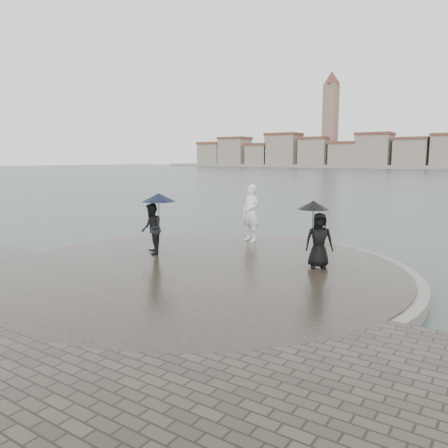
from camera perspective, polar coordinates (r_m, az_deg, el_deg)
The scene contains 6 objects.
ground at distance 10.73m, azimuth -14.68°, elevation -10.89°, with size 400.00×400.00×0.00m, color #2B3835.
kerb_ring at distance 13.14m, azimuth -3.17°, elevation -6.27°, with size 12.50×12.50×0.32m, color gray.
quay_tip at distance 13.14m, azimuth -3.17°, elevation -6.18°, with size 11.90×11.90×0.36m, color #2D261E.
statue at distance 16.79m, azimuth 3.53°, elevation 1.46°, with size 0.80×0.52×2.18m, color white.
visitor_left at distance 14.61m, azimuth -9.19°, elevation 0.53°, with size 1.34×1.18×2.04m.
visitor_right at distance 12.93m, azimuth 12.13°, elevation -0.92°, with size 1.19×1.00×1.95m.
Camera 1 is at (7.65, -6.64, 3.52)m, focal length 35.00 mm.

